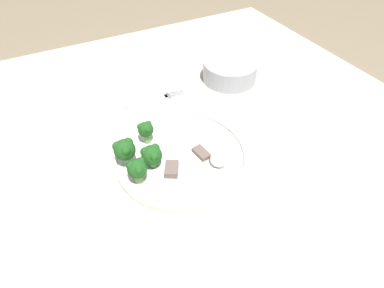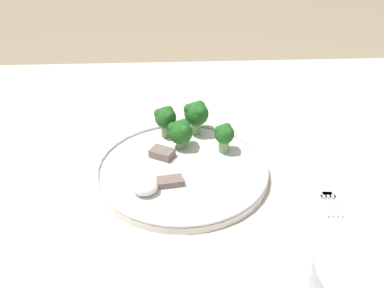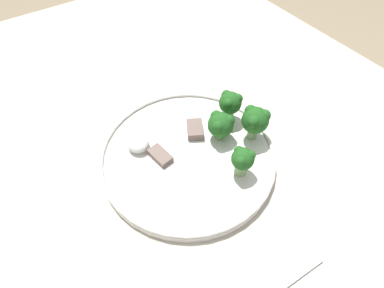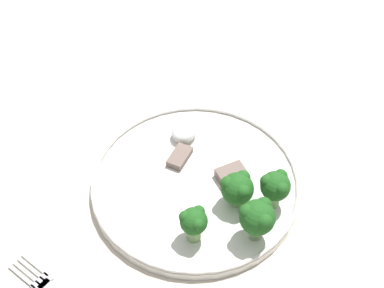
# 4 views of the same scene
# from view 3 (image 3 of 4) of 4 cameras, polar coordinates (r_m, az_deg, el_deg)

# --- Properties ---
(table) EXTENTS (1.28, 1.13, 0.73)m
(table) POSITION_cam_3_polar(r_m,az_deg,el_deg) (0.55, -7.69, -12.78)
(table) COLOR beige
(table) RESTS_ON ground_plane
(dinner_plate) EXTENTS (0.28, 0.28, 0.02)m
(dinner_plate) POSITION_cam_3_polar(r_m,az_deg,el_deg) (0.49, -0.79, -2.19)
(dinner_plate) COLOR white
(dinner_plate) RESTS_ON table
(broccoli_floret_near_rim_left) EXTENTS (0.04, 0.04, 0.06)m
(broccoli_floret_near_rim_left) POSITION_cam_3_polar(r_m,az_deg,el_deg) (0.52, 7.29, 7.73)
(broccoli_floret_near_rim_left) COLOR #7FA866
(broccoli_floret_near_rim_left) RESTS_ON dinner_plate
(broccoli_floret_center_left) EXTENTS (0.05, 0.04, 0.06)m
(broccoli_floret_center_left) POSITION_cam_3_polar(r_m,az_deg,el_deg) (0.49, 11.95, 4.48)
(broccoli_floret_center_left) COLOR #7FA866
(broccoli_floret_center_left) RESTS_ON dinner_plate
(broccoli_floret_back_left) EXTENTS (0.04, 0.03, 0.05)m
(broccoli_floret_back_left) POSITION_cam_3_polar(r_m,az_deg,el_deg) (0.45, 9.62, -2.94)
(broccoli_floret_back_left) COLOR #7FA866
(broccoli_floret_back_left) RESTS_ON dinner_plate
(broccoli_floret_front_left) EXTENTS (0.04, 0.04, 0.05)m
(broccoli_floret_front_left) POSITION_cam_3_polar(r_m,az_deg,el_deg) (0.49, 5.48, 3.72)
(broccoli_floret_front_left) COLOR #7FA866
(broccoli_floret_front_left) RESTS_ON dinner_plate
(meat_slice_front_slice) EXTENTS (0.05, 0.04, 0.01)m
(meat_slice_front_slice) POSITION_cam_3_polar(r_m,az_deg,el_deg) (0.51, 0.56, 2.80)
(meat_slice_front_slice) COLOR #756056
(meat_slice_front_slice) RESTS_ON dinner_plate
(meat_slice_middle_slice) EXTENTS (0.04, 0.03, 0.01)m
(meat_slice_middle_slice) POSITION_cam_3_polar(r_m,az_deg,el_deg) (0.48, -6.09, -2.18)
(meat_slice_middle_slice) COLOR #756056
(meat_slice_middle_slice) RESTS_ON dinner_plate
(sauce_dollop) EXTENTS (0.04, 0.04, 0.02)m
(sauce_dollop) POSITION_cam_3_polar(r_m,az_deg,el_deg) (0.50, -10.29, 0.15)
(sauce_dollop) COLOR white
(sauce_dollop) RESTS_ON dinner_plate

